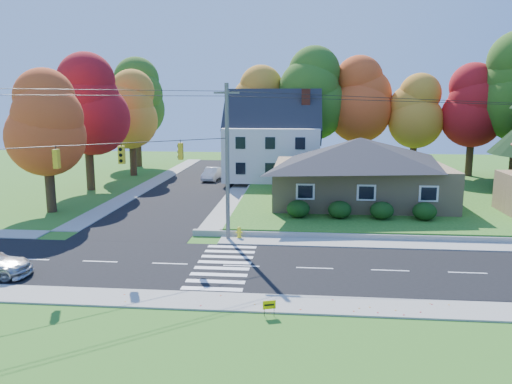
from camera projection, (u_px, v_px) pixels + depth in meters
The scene contains 22 objects.
ground at pixel (241, 266), 27.29m from camera, with size 120.00×120.00×0.00m, color #3D7923.
road_main at pixel (241, 266), 27.28m from camera, with size 90.00×8.00×0.02m, color black.
road_cross at pixel (197, 185), 53.47m from camera, with size 8.00×44.00×0.02m, color black.
sidewalk_north at pixel (251, 240), 32.17m from camera, with size 90.00×2.00×0.08m, color #9C9A90.
sidewalk_south at pixel (228, 302), 22.38m from camera, with size 90.00×2.00×0.08m, color #9C9A90.
lawn at pixel (406, 194), 46.61m from camera, with size 30.00×30.00×0.50m, color #3D7923.
ranch_house at pixel (359, 169), 41.62m from camera, with size 14.60×10.60×5.40m.
colonial_house at pixel (273, 141), 53.86m from camera, with size 10.40×8.40×9.60m.
hedge_row at pixel (361, 210), 35.99m from camera, with size 10.70×1.70×1.27m.
traffic_infrastructure at pixel (241, 170), 27.69m from camera, with size 38.10×10.66×10.00m.
tree_lot_0 at pixel (259, 105), 59.24m from camera, with size 6.72×6.72×12.51m.
tree_lot_1 at pixel (310, 94), 57.48m from camera, with size 7.84×7.84×14.60m.
tree_lot_2 at pixel (362, 100), 58.03m from camera, with size 7.28×7.28×13.56m.
tree_lot_3 at pixel (416, 112), 56.74m from camera, with size 6.16×6.16×11.47m.
tree_lot_4 at pixel (473, 106), 55.09m from camera, with size 6.72×6.72×12.51m.
tree_west_0 at pixel (45, 123), 39.28m from camera, with size 6.16×6.16×11.47m.
tree_west_1 at pixel (86, 105), 48.93m from camera, with size 7.28×7.28×13.56m.
tree_west_2 at pixel (131, 110), 58.74m from camera, with size 6.72×6.72×12.51m.
tree_west_3 at pixel (136, 99), 66.52m from camera, with size 7.84×7.84×14.60m.
white_car at pixel (212, 174), 56.32m from camera, with size 1.49×4.27×1.41m, color silver.
fire_hydrant at pixel (239, 233), 32.65m from camera, with size 0.45×0.36×0.80m.
yard_sign at pixel (269, 305), 20.89m from camera, with size 0.54×0.20×0.70m.
Camera 1 is at (3.23, -25.90, 8.97)m, focal length 35.00 mm.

